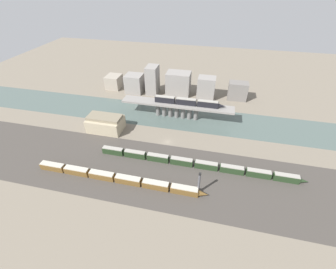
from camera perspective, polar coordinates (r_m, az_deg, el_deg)
name	(u,v)px	position (r m, az deg, el deg)	size (l,w,h in m)	color
ground_plane	(167,142)	(126.79, -0.15, -1.85)	(400.00, 400.00, 0.00)	#756B5B
railbed_yard	(156,172)	(109.56, -3.01, -9.47)	(280.00, 42.00, 0.01)	#423D38
river_water	(177,117)	(148.50, 2.20, 4.49)	(320.00, 29.23, 0.01)	#4C5B56
bridge	(177,107)	(144.71, 2.26, 6.97)	(71.40, 8.76, 9.98)	gray
train_on_bridge	(188,102)	(141.57, 5.15, 8.25)	(44.26, 2.84, 4.12)	black
train_yard_near	(118,178)	(106.73, -12.52, -10.80)	(80.72, 3.09, 3.54)	brown
train_yard_mid	(196,164)	(111.57, 7.18, -7.38)	(100.10, 2.62, 3.78)	#23381E
warehouse_building	(106,123)	(139.04, -15.58, 2.79)	(20.19, 13.07, 9.54)	tan
signal_tower	(199,183)	(97.65, 7.86, -12.20)	(1.01, 1.01, 12.07)	#4C4C51
city_block_far_left	(114,82)	(191.39, -13.56, 12.90)	(11.17, 12.52, 10.19)	gray
city_block_left	(134,83)	(180.59, -8.52, 12.70)	(12.87, 11.98, 13.88)	gray
city_block_center	(152,80)	(175.67, -3.98, 13.64)	(8.39, 12.05, 21.27)	gray
city_block_right	(178,83)	(175.13, 2.64, 12.85)	(17.79, 12.26, 17.02)	gray
city_block_far_right	(206,88)	(171.57, 9.66, 11.64)	(12.69, 10.19, 15.88)	gray
city_block_tall	(238,91)	(175.30, 17.27, 10.53)	(13.65, 8.78, 13.00)	slate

